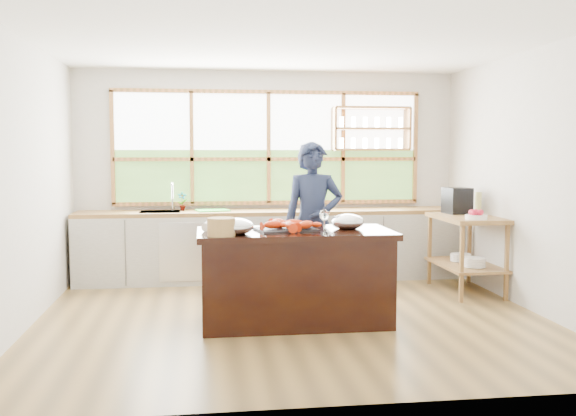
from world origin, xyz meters
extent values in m
plane|color=olive|center=(0.00, 0.00, 0.00)|extent=(5.00, 5.00, 0.00)
cube|color=silver|center=(0.00, 2.25, 1.35)|extent=(5.00, 0.02, 2.70)
cube|color=silver|center=(0.00, -2.25, 1.35)|extent=(5.00, 0.02, 2.70)
cube|color=silver|center=(-2.50, 0.00, 1.35)|extent=(0.02, 4.50, 2.70)
cube|color=silver|center=(2.50, 0.00, 1.35)|extent=(0.02, 4.50, 2.70)
cube|color=white|center=(0.00, 0.00, 2.70)|extent=(5.00, 4.50, 0.02)
cube|color=#BF7941|center=(0.00, 2.22, 1.70)|extent=(4.05, 0.06, 1.50)
cube|color=white|center=(0.00, 2.24, 2.05)|extent=(3.98, 0.01, 0.75)
cube|color=#385E21|center=(0.00, 2.24, 1.32)|extent=(3.98, 0.01, 0.70)
cube|color=#BF7941|center=(1.35, 2.11, 2.23)|extent=(1.00, 0.28, 0.03)
cube|color=#BF7941|center=(1.35, 2.11, 1.95)|extent=(1.00, 0.28, 0.03)
cube|color=#BF7941|center=(1.35, 2.11, 1.67)|extent=(1.00, 0.28, 0.03)
cube|color=#BF7941|center=(0.85, 2.11, 1.95)|extent=(0.03, 0.28, 0.55)
cube|color=#BF7941|center=(1.85, 2.11, 1.95)|extent=(0.03, 0.28, 0.55)
cube|color=beige|center=(0.00, 1.94, 0.42)|extent=(4.90, 0.62, 0.85)
cube|color=silver|center=(-1.10, 1.62, 0.43)|extent=(0.60, 0.01, 0.72)
cube|color=olive|center=(0.00, 1.94, 0.88)|extent=(4.90, 0.62, 0.05)
cube|color=silver|center=(-1.40, 1.94, 0.82)|extent=(0.50, 0.42, 0.16)
cube|color=olive|center=(2.45, 0.40, 0.45)|extent=(0.04, 0.04, 0.90)
cube|color=olive|center=(2.45, 1.40, 0.45)|extent=(0.04, 0.04, 0.90)
cube|color=olive|center=(1.93, 0.40, 0.45)|extent=(0.04, 0.04, 0.90)
cube|color=olive|center=(1.93, 1.40, 0.45)|extent=(0.04, 0.04, 0.90)
cube|color=olive|center=(2.19, 0.90, 0.32)|extent=(0.62, 1.10, 0.03)
cube|color=olive|center=(2.19, 0.90, 0.88)|extent=(0.62, 1.10, 0.05)
cylinder|color=white|center=(2.19, 0.65, 0.39)|extent=(0.24, 0.24, 0.11)
cylinder|color=white|center=(2.19, 1.05, 0.38)|extent=(0.24, 0.24, 0.09)
cube|color=black|center=(0.00, -0.20, 0.42)|extent=(1.77, 0.82, 0.84)
cube|color=black|center=(0.00, -0.20, 0.87)|extent=(1.85, 0.90, 0.06)
imported|color=#18203A|center=(0.32, 0.64, 0.88)|extent=(0.67, 0.46, 1.76)
imported|color=slate|center=(-1.13, 2.00, 1.02)|extent=(0.13, 0.10, 0.24)
cube|color=green|center=(-0.75, 1.94, 0.91)|extent=(0.46, 0.38, 0.01)
cube|color=black|center=(2.19, 1.20, 1.06)|extent=(0.31, 0.32, 0.31)
cylinder|color=tan|center=(2.24, 0.71, 1.05)|extent=(0.08, 0.08, 0.29)
cylinder|color=white|center=(2.14, 0.53, 0.93)|extent=(0.24, 0.24, 0.05)
sphere|color=#B5122A|center=(2.19, 0.53, 0.97)|extent=(0.07, 0.07, 0.07)
sphere|color=#B5122A|center=(2.16, 0.58, 0.97)|extent=(0.07, 0.07, 0.07)
sphere|color=#B5122A|center=(2.10, 0.56, 0.97)|extent=(0.07, 0.07, 0.07)
sphere|color=#B5122A|center=(2.10, 0.50, 0.97)|extent=(0.07, 0.07, 0.07)
sphere|color=#B5122A|center=(2.16, 0.48, 0.97)|extent=(0.07, 0.07, 0.07)
cube|color=black|center=(-0.08, -0.18, 0.91)|extent=(0.61, 0.49, 0.02)
ellipsoid|color=red|center=(-0.20, -0.23, 0.96)|extent=(0.23, 0.15, 0.08)
ellipsoid|color=red|center=(0.00, -0.16, 0.96)|extent=(0.23, 0.14, 0.08)
ellipsoid|color=red|center=(0.10, -0.28, 0.96)|extent=(0.21, 0.21, 0.08)
ellipsoid|color=red|center=(-0.13, -0.06, 0.96)|extent=(0.18, 0.23, 0.08)
ellipsoid|color=red|center=(-0.06, -0.32, 0.96)|extent=(0.11, 0.22, 0.08)
ellipsoid|color=silver|center=(-0.57, -0.40, 0.97)|extent=(0.32, 0.32, 0.15)
ellipsoid|color=silver|center=(0.53, -0.14, 0.97)|extent=(0.32, 0.32, 0.15)
cylinder|color=white|center=(0.23, -0.48, 0.90)|extent=(0.06, 0.06, 0.01)
cylinder|color=white|center=(0.23, -0.48, 0.97)|extent=(0.01, 0.01, 0.13)
ellipsoid|color=white|center=(0.23, -0.48, 1.07)|extent=(0.08, 0.08, 0.10)
cylinder|color=tan|center=(-0.71, -0.50, 0.98)|extent=(0.25, 0.25, 0.16)
cylinder|color=white|center=(-0.83, -0.04, 0.94)|extent=(0.12, 0.31, 0.08)
camera|label=1|loc=(-0.87, -6.20, 1.65)|focal=40.00mm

